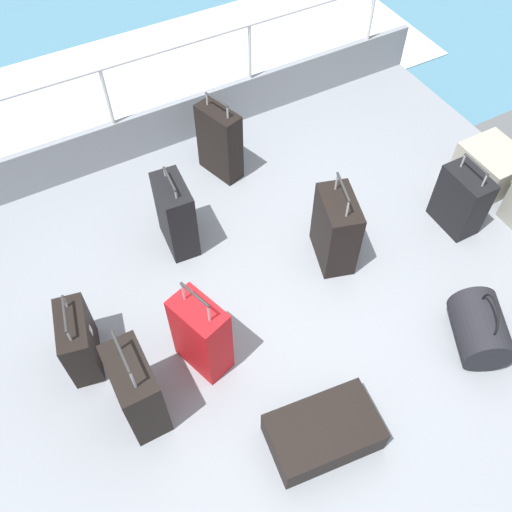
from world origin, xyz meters
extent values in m
cube|color=gray|center=(0.00, 0.00, -0.03)|extent=(4.40, 5.20, 0.06)
cube|color=gray|center=(-2.17, 0.00, 0.23)|extent=(0.06, 5.20, 0.45)
cylinder|color=silver|center=(-2.17, -0.69, 0.50)|extent=(0.04, 0.04, 1.00)
cylinder|color=silver|center=(-2.17, 0.69, 0.50)|extent=(0.04, 0.04, 1.00)
cylinder|color=silver|center=(-2.17, 2.08, 0.50)|extent=(0.04, 0.04, 1.00)
cylinder|color=silver|center=(-2.17, 0.00, 1.00)|extent=(0.04, 4.16, 0.04)
cube|color=white|center=(-3.60, 0.00, -0.34)|extent=(2.40, 7.28, 0.01)
cube|color=#9E9989|center=(-0.30, 2.16, 0.17)|extent=(0.53, 0.45, 0.34)
torus|color=tan|center=(-0.58, 2.16, 0.24)|extent=(0.02, 0.12, 0.12)
cube|color=black|center=(-0.26, 0.43, 0.32)|extent=(0.51, 0.38, 0.64)
cylinder|color=#A5A8AD|center=(-0.39, 0.47, 0.72)|extent=(0.02, 0.02, 0.16)
cylinder|color=#A5A8AD|center=(-0.13, 0.39, 0.72)|extent=(0.02, 0.02, 0.16)
cylinder|color=#2D2D2D|center=(-0.26, 0.43, 0.80)|extent=(0.29, 0.11, 0.02)
cube|color=green|center=(-0.22, 0.55, 0.53)|extent=(0.05, 0.02, 0.08)
cube|color=black|center=(1.00, -0.48, 0.12)|extent=(0.51, 0.75, 0.24)
cube|color=green|center=(1.04, -0.13, 0.13)|extent=(0.05, 0.01, 0.08)
cube|color=black|center=(-0.99, -0.62, 0.33)|extent=(0.44, 0.26, 0.66)
cylinder|color=#A5A8AD|center=(-1.12, -0.61, 0.70)|extent=(0.02, 0.02, 0.08)
cylinder|color=#A5A8AD|center=(-0.87, -0.63, 0.70)|extent=(0.02, 0.02, 0.08)
cylinder|color=#2D2D2D|center=(-0.99, -0.62, 0.74)|extent=(0.27, 0.04, 0.02)
cube|color=silver|center=(-0.99, -0.50, 0.48)|extent=(0.05, 0.01, 0.08)
cube|color=black|center=(-0.32, -1.66, 0.25)|extent=(0.48, 0.29, 0.51)
cylinder|color=#A5A8AD|center=(-0.45, -1.63, 0.57)|extent=(0.02, 0.02, 0.11)
cylinder|color=#A5A8AD|center=(-0.19, -1.69, 0.57)|extent=(0.02, 0.02, 0.11)
cylinder|color=#2D2D2D|center=(-0.32, -1.66, 0.62)|extent=(0.28, 0.08, 0.02)
cube|color=silver|center=(-0.30, -1.56, 0.35)|extent=(0.05, 0.02, 0.08)
cube|color=black|center=(0.24, -1.44, 0.32)|extent=(0.46, 0.24, 0.65)
cylinder|color=#A5A8AD|center=(0.11, -1.44, 0.75)|extent=(0.02, 0.02, 0.21)
cylinder|color=#A5A8AD|center=(0.38, -1.44, 0.75)|extent=(0.02, 0.02, 0.21)
cylinder|color=#2D2D2D|center=(0.24, -1.44, 0.85)|extent=(0.29, 0.02, 0.02)
cube|color=green|center=(0.24, -1.31, 0.39)|extent=(0.05, 0.01, 0.08)
cube|color=red|center=(0.09, -0.91, 0.34)|extent=(0.44, 0.33, 0.68)
cylinder|color=#A5A8AD|center=(-0.02, -0.95, 0.76)|extent=(0.02, 0.02, 0.17)
cylinder|color=#A5A8AD|center=(0.20, -0.87, 0.76)|extent=(0.02, 0.02, 0.17)
cylinder|color=#2D2D2D|center=(0.09, -0.91, 0.85)|extent=(0.25, 0.10, 0.02)
cube|color=silver|center=(0.06, -0.80, 0.45)|extent=(0.05, 0.02, 0.08)
cube|color=black|center=(-1.59, 0.07, 0.34)|extent=(0.45, 0.30, 0.69)
cylinder|color=#A5A8AD|center=(-1.71, 0.03, 0.75)|extent=(0.02, 0.02, 0.12)
cylinder|color=#A5A8AD|center=(-1.47, 0.11, 0.75)|extent=(0.02, 0.02, 0.12)
cylinder|color=#2D2D2D|center=(-1.59, 0.07, 0.80)|extent=(0.26, 0.10, 0.02)
cube|color=silver|center=(-1.62, 0.16, 0.56)|extent=(0.05, 0.02, 0.08)
cube|color=black|center=(-0.05, 1.55, 0.28)|extent=(0.41, 0.25, 0.56)
cylinder|color=#A5A8AD|center=(-0.17, 1.55, 0.62)|extent=(0.02, 0.02, 0.13)
cylinder|color=#A5A8AD|center=(0.07, 1.54, 0.62)|extent=(0.02, 0.02, 0.13)
cylinder|color=#2D2D2D|center=(-0.05, 1.55, 0.69)|extent=(0.27, 0.02, 0.02)
cube|color=silver|center=(-0.05, 1.67, 0.43)|extent=(0.05, 0.01, 0.08)
cylinder|color=black|center=(0.93, 0.90, 0.18)|extent=(0.61, 0.55, 0.36)
torus|color=black|center=(0.93, 0.90, 0.37)|extent=(0.28, 0.15, 0.30)
camera|label=1|loc=(1.88, -1.47, 3.68)|focal=38.88mm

